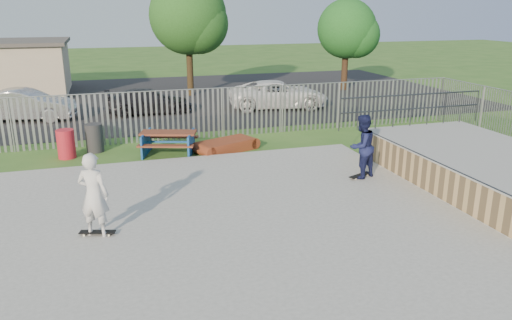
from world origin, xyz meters
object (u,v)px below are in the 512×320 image
object	(u,v)px
car_dark	(149,101)
tree_mid	(188,16)
car_white	(278,94)
car_silver	(25,105)
skater_white	(94,195)
funbox	(226,146)
picnic_table	(169,143)
trash_bin_grey	(94,138)
skater_navy	(362,147)
trash_bin_red	(66,144)
tree_right	(347,29)

from	to	relation	value
car_dark	tree_mid	size ratio (longest dim) A/B	0.61
car_white	car_silver	bearing A→B (deg)	95.39
car_silver	skater_white	world-z (taller)	skater_white
funbox	skater_white	xyz separation A→B (m)	(-4.55, -6.37, 0.91)
picnic_table	skater_white	bearing A→B (deg)	-92.87
car_dark	trash_bin_grey	bearing A→B (deg)	155.88
funbox	skater_navy	xyz separation A→B (m)	(3.05, -4.51, 0.91)
car_silver	car_white	bearing A→B (deg)	-80.54
funbox	car_white	size ratio (longest dim) A/B	0.44
trash_bin_red	car_dark	distance (m)	7.72
picnic_table	funbox	bearing A→B (deg)	11.93
picnic_table	car_white	world-z (taller)	car_white
trash_bin_grey	tree_right	distance (m)	18.78
funbox	car_white	bearing A→B (deg)	34.97
picnic_table	car_white	bearing A→B (deg)	64.09
trash_bin_red	tree_right	size ratio (longest dim) A/B	0.18
trash_bin_grey	skater_navy	xyz separation A→B (m)	(7.67, -5.82, 0.60)
skater_navy	tree_mid	bearing A→B (deg)	-105.69
trash_bin_red	skater_navy	xyz separation A→B (m)	(8.62, -5.28, 0.61)
funbox	trash_bin_red	world-z (taller)	trash_bin_red
trash_bin_grey	tree_right	size ratio (longest dim) A/B	0.18
trash_bin_red	tree_mid	xyz separation A→B (m)	(6.40, 11.69, 4.11)
funbox	car_silver	size ratio (longest dim) A/B	0.51
tree_mid	car_dark	bearing A→B (deg)	-121.03
tree_mid	skater_white	world-z (taller)	tree_mid
car_white	skater_white	size ratio (longest dim) A/B	2.66
picnic_table	trash_bin_red	bearing A→B (deg)	-171.33
tree_right	car_white	bearing A→B (deg)	-142.86
picnic_table	car_white	size ratio (longest dim) A/B	0.46
skater_white	car_dark	bearing A→B (deg)	-72.91
funbox	trash_bin_grey	xyz separation A→B (m)	(-4.63, 1.31, 0.32)
trash_bin_grey	skater_white	distance (m)	7.70
car_white	car_dark	bearing A→B (deg)	93.59
funbox	car_dark	size ratio (longest dim) A/B	0.54
car_white	tree_mid	size ratio (longest dim) A/B	0.75
trash_bin_grey	funbox	bearing A→B (deg)	-15.77
trash_bin_red	car_silver	world-z (taller)	car_silver
car_dark	skater_navy	xyz separation A→B (m)	(5.12, -12.15, 0.49)
picnic_table	car_silver	bearing A→B (deg)	144.68
car_white	tree_mid	xyz separation A→B (m)	(-3.71, 5.31, 3.88)
funbox	trash_bin_red	xyz separation A→B (m)	(-5.57, 0.77, 0.30)
trash_bin_red	tree_right	xyz separation A→B (m)	(16.20, 11.00, 3.29)
car_silver	tree_mid	world-z (taller)	tree_mid
tree_mid	tree_right	bearing A→B (deg)	-4.07
trash_bin_red	car_white	world-z (taller)	car_white
skater_navy	trash_bin_grey	bearing A→B (deg)	-60.31
car_silver	skater_white	distance (m)	14.40
tree_mid	picnic_table	bearing A→B (deg)	-103.35
trash_bin_grey	tree_mid	world-z (taller)	tree_mid
skater_navy	funbox	bearing A→B (deg)	-79.11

